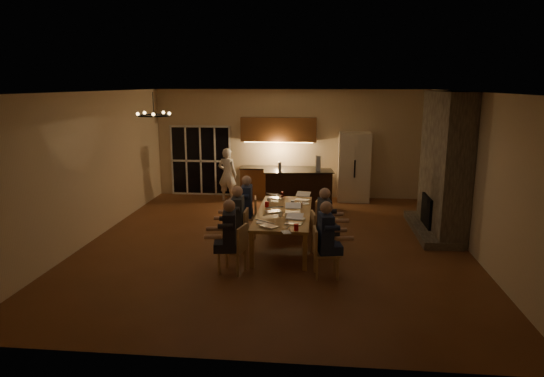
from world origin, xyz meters
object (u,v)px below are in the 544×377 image
(laptop_d, at_px, (293,207))
(mug_front, at_px, (280,214))
(bar_bottle, at_px, (280,166))
(laptop_b, at_px, (294,218))
(standing_person, at_px, (227,175))
(plate_near, at_px, (298,218))
(person_left_near, at_px, (230,237))
(chair_left_near, at_px, (232,249))
(mug_mid, at_px, (293,203))
(dining_table, at_px, (284,229))
(laptop_f, at_px, (302,195))
(chair_left_mid, at_px, (236,231))
(laptop_c, at_px, (273,206))
(laptop_e, at_px, (276,194))
(chair_right_far, at_px, (327,220))
(person_right_near, at_px, (326,240))
(redcup_near, at_px, (296,227))
(can_right, at_px, (301,205))
(person_left_mid, at_px, (238,220))
(chandelier, at_px, (154,115))
(mug_back, at_px, (269,200))
(person_right_mid, at_px, (324,222))
(person_left_far, at_px, (247,206))
(bar_blender, at_px, (318,163))
(chair_left_far, at_px, (247,217))
(redcup_mid, at_px, (267,204))
(can_cola, at_px, (282,194))
(chair_right_near, at_px, (326,253))
(can_silver, at_px, (287,217))
(plate_far, at_px, (304,203))
(laptop_a, at_px, (269,221))
(chair_right_mid, at_px, (323,234))
(refrigerator, at_px, (354,167))
(plate_left, at_px, (262,222))

(laptop_d, xyz_separation_m, mug_front, (-0.23, -0.32, -0.06))
(bar_bottle, bearing_deg, laptop_b, -81.17)
(standing_person, bearing_deg, plate_near, 130.98)
(person_left_near, xyz_separation_m, laptop_b, (1.09, 0.76, 0.17))
(chair_left_near, height_order, mug_mid, chair_left_near)
(dining_table, xyz_separation_m, laptop_f, (0.34, 1.05, 0.49))
(chair_left_mid, xyz_separation_m, laptop_c, (0.71, 0.44, 0.42))
(chair_left_near, height_order, bar_bottle, bar_bottle)
(laptop_e, bearing_deg, chair_right_far, 169.50)
(chair_left_mid, bearing_deg, laptop_b, 71.69)
(person_right_near, xyz_separation_m, redcup_near, (-0.53, 0.29, 0.12))
(laptop_c, bearing_deg, can_right, -165.48)
(person_left_mid, distance_m, chandelier, 2.63)
(person_left_near, xyz_separation_m, mug_back, (0.44, 2.40, 0.11))
(person_right_near, distance_m, standing_person, 6.14)
(person_right_mid, xyz_separation_m, person_left_far, (-1.71, 1.11, 0.00))
(plate_near, xyz_separation_m, bar_bottle, (-0.67, 3.48, 0.44))
(standing_person, bearing_deg, redcup_near, 127.35)
(laptop_e, height_order, bar_blender, bar_blender)
(chair_left_far, bearing_deg, laptop_e, 125.24)
(redcup_mid, distance_m, can_cola, 1.03)
(plate_near, bearing_deg, person_left_far, 136.60)
(chair_right_near, bearing_deg, can_silver, 31.92)
(person_left_far, relative_size, redcup_near, 11.50)
(can_cola, xyz_separation_m, plate_far, (0.53, -0.63, -0.05))
(person_right_mid, bearing_deg, standing_person, 22.73)
(person_left_far, relative_size, laptop_a, 4.31)
(mug_mid, bearing_deg, chair_right_near, -71.53)
(mug_front, relative_size, redcup_mid, 0.83)
(chair_right_far, height_order, person_right_mid, person_right_mid)
(can_cola, bearing_deg, laptop_d, -76.50)
(chair_left_mid, xyz_separation_m, person_right_mid, (1.76, -0.03, 0.24))
(chair_right_mid, xyz_separation_m, mug_front, (-0.86, 0.12, 0.36))
(plate_far, bearing_deg, standing_person, 126.42)
(refrigerator, bearing_deg, person_right_near, -98.23)
(redcup_mid, distance_m, plate_near, 1.13)
(laptop_e, height_order, plate_far, laptop_e)
(standing_person, distance_m, bar_blender, 2.79)
(chair_left_near, bearing_deg, plate_left, 157.83)
(dining_table, height_order, chair_left_mid, chair_left_mid)
(chair_left_far, distance_m, mug_front, 1.33)
(mug_mid, distance_m, bar_bottle, 2.45)
(chair_right_mid, xyz_separation_m, laptop_f, (-0.48, 1.54, 0.42))
(person_left_far, relative_size, mug_mid, 13.80)
(person_left_far, relative_size, mug_front, 13.80)
(chandelier, relative_size, laptop_d, 2.05)
(dining_table, bearing_deg, bar_blender, 77.50)
(chair_left_mid, relative_size, laptop_d, 2.78)
(laptop_d, bearing_deg, laptop_e, 109.03)
(chair_left_far, relative_size, mug_front, 8.90)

